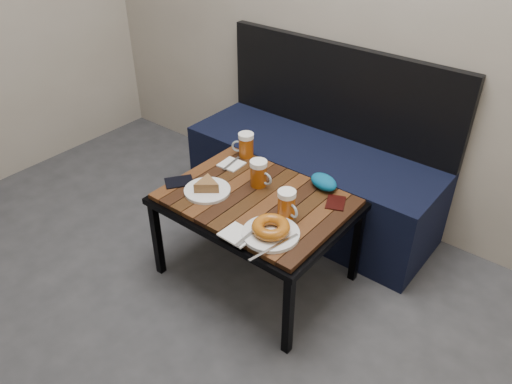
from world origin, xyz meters
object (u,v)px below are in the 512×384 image
Objects in this scene: knit_pouch at (324,182)px; beer_mug_centre at (259,173)px; beer_mug_left at (246,145)px; plate_bagel at (271,230)px; plate_pie at (207,187)px; bench at (313,174)px; cafe_table at (256,205)px; passport_navy at (179,182)px; passport_burgundy at (336,203)px; beer_mug_right at (287,204)px.

beer_mug_centre is at bearing -145.24° from knit_pouch.
beer_mug_left reaches higher than plate_bagel.
plate_pie is 0.42m from plate_bagel.
beer_mug_left is 0.59× the size of plate_pie.
beer_mug_left is (-0.21, -0.34, 0.26)m from bench.
cafe_table is 0.15m from beer_mug_centre.
beer_mug_left is 0.41× the size of plate_bagel.
beer_mug_left is (-0.27, 0.26, 0.11)m from cafe_table.
bench reaches higher than plate_bagel.
knit_pouch is (0.19, 0.26, 0.08)m from cafe_table.
beer_mug_left is at bearing 138.48° from plate_bagel.
cafe_table is 0.39m from beer_mug_left.
plate_bagel reaches higher than passport_navy.
knit_pouch is at bearing 123.40° from passport_burgundy.
bench reaches higher than knit_pouch.
plate_pie is at bearing -137.68° from knit_pouch.
plate_bagel is 0.43m from knit_pouch.
knit_pouch is at bearing 106.32° from beer_mug_right.
knit_pouch is (-0.11, 0.07, 0.03)m from passport_burgundy.
beer_mug_left reaches higher than passport_navy.
passport_burgundy is (0.30, 0.18, 0.05)m from cafe_table.
cafe_table is at bearing -171.46° from beer_mug_right.
beer_mug_right is 0.56m from passport_navy.
bench is 0.58m from beer_mug_centre.
cafe_table is 0.22m from beer_mug_right.
passport_navy is (-0.36, -0.13, 0.05)m from cafe_table.
passport_burgundy is (0.11, 0.21, -0.06)m from beer_mug_right.
bench is 4.54× the size of plate_bagel.
beer_mug_left is 0.97× the size of passport_navy.
bench is at bearing 110.12° from plate_bagel.
plate_bagel is (0.03, -0.15, -0.04)m from beer_mug_right.
cafe_table is at bearing -127.31° from knit_pouch.
bench reaches higher than passport_burgundy.
beer_mug_left is at bearing -121.20° from bench.
cafe_table is (0.07, -0.60, 0.16)m from bench.
bench is at bearing 129.66° from beer_mug_right.
beer_mug_left is 1.13× the size of passport_burgundy.
plate_pie is (0.07, -0.36, -0.04)m from beer_mug_left.
plate_bagel is at bearing 30.74° from passport_navy.
passport_navy is 0.68m from knit_pouch.
beer_mug_centre is 0.38m from passport_navy.
knit_pouch reaches higher than plate_pie.
plate_bagel is at bearing -39.01° from cafe_table.
passport_navy is 0.90× the size of knit_pouch.
plate_bagel is at bearing -127.38° from passport_burgundy.
plate_pie is at bearing -100.73° from bench.
cafe_table is 6.65× the size of beer_mug_left.
bench is 10.87× the size of beer_mug_centre.
passport_burgundy is at bearing 29.79° from plate_pie.
beer_mug_left and beer_mug_right have the same top height.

